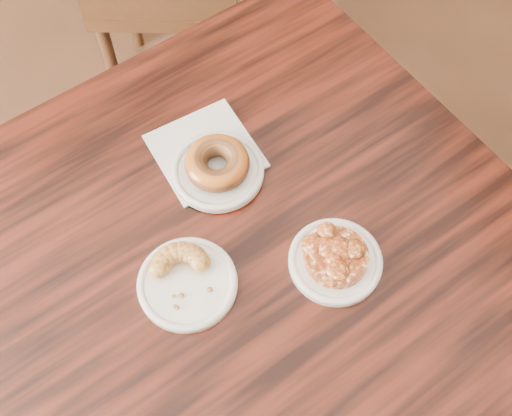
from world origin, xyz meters
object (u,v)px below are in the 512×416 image
object	(u,v)px
cafe_table	(249,325)
glazed_donut	(217,163)
cruller_fragment	(186,279)
apple_fritter	(337,256)

from	to	relation	value
cafe_table	glazed_donut	bearing A→B (deg)	73.94
cafe_table	cruller_fragment	world-z (taller)	cruller_fragment
cafe_table	cruller_fragment	xyz separation A→B (m)	(-0.11, -0.03, 0.40)
cafe_table	apple_fritter	size ratio (longest dim) A/B	6.76
cafe_table	apple_fritter	bearing A→B (deg)	-44.58
apple_fritter	glazed_donut	bearing A→B (deg)	120.03
apple_fritter	cruller_fragment	world-z (taller)	apple_fritter
glazed_donut	cruller_fragment	bearing A→B (deg)	-120.52
cafe_table	glazed_donut	distance (m)	0.44
glazed_donut	cruller_fragment	xyz separation A→B (m)	(-0.10, -0.18, -0.01)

